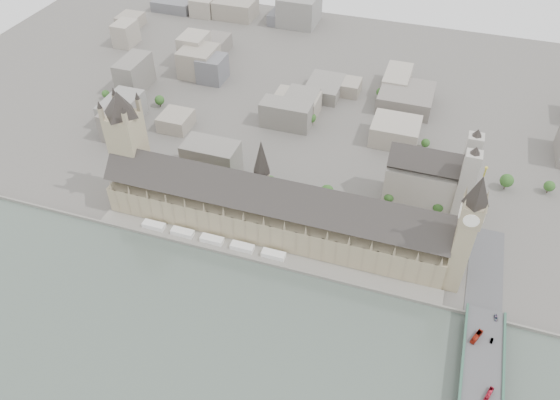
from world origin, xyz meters
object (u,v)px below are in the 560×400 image
(victoria_tower, at_px, (128,142))
(red_bus_south, at_px, (489,394))
(car_silver, at_px, (492,341))
(elizabeth_tower, at_px, (468,227))
(westminster_abbey, at_px, (431,178))
(car_approach, at_px, (496,318))
(red_bus_north, at_px, (477,337))
(palace_of_westminster, at_px, (272,210))

(victoria_tower, relative_size, red_bus_south, 10.00)
(red_bus_south, bearing_deg, car_silver, 109.23)
(elizabeth_tower, distance_m, red_bus_south, 101.86)
(westminster_abbey, distance_m, car_approach, 129.79)
(westminster_abbey, bearing_deg, red_bus_north, -71.25)
(car_silver, bearing_deg, elizabeth_tower, 132.49)
(red_bus_south, bearing_deg, car_approach, 107.51)
(victoria_tower, distance_m, red_bus_north, 289.86)
(victoria_tower, height_order, red_bus_south, victoria_tower)
(red_bus_north, xyz_separation_m, car_approach, (11.36, 19.66, -0.96))
(palace_of_westminster, xyz_separation_m, westminster_abbey, (110.92, 75.30, 2.38))
(palace_of_westminster, height_order, elizabeth_tower, elizabeth_tower)
(car_approach, bearing_deg, red_bus_south, -99.13)
(elizabeth_tower, xyz_separation_m, red_bus_north, (18.85, -48.26, -46.15))
(red_bus_north, distance_m, car_silver, 9.51)
(elizabeth_tower, xyz_separation_m, victoria_tower, (-260.00, 18.00, -2.88))
(palace_of_westminster, height_order, car_approach, palace_of_westminster)
(elizabeth_tower, relative_size, car_approach, 21.45)
(palace_of_westminster, xyz_separation_m, car_silver, (166.28, -59.30, -11.78))
(palace_of_westminster, height_order, red_bus_north, palace_of_westminster)
(westminster_abbey, bearing_deg, car_silver, -67.64)
(westminster_abbey, distance_m, red_bus_north, 143.45)
(palace_of_westminster, xyz_separation_m, car_approach, (168.21, -40.30, -11.73))
(westminster_abbey, bearing_deg, car_approach, -63.64)
(car_silver, bearing_deg, red_bus_south, -78.82)
(car_silver, bearing_deg, palace_of_westminster, 172.15)
(palace_of_westminster, bearing_deg, elizabeth_tower, -4.85)
(elizabeth_tower, xyz_separation_m, car_approach, (30.21, -28.60, -47.11))
(red_bus_south, height_order, car_silver, red_bus_south)
(palace_of_westminster, xyz_separation_m, red_bus_south, (165.88, -97.96, -11.06))
(palace_of_westminster, height_order, victoria_tower, victoria_tower)
(red_bus_north, xyz_separation_m, car_silver, (9.43, 0.67, -1.00))
(westminster_abbey, height_order, red_bus_north, westminster_abbey)
(car_silver, relative_size, car_approach, 0.82)
(westminster_abbey, relative_size, red_bus_north, 5.62)
(westminster_abbey, xyz_separation_m, car_approach, (57.29, -115.60, -14.10))
(elizabeth_tower, height_order, westminster_abbey, elizabeth_tower)
(palace_of_westminster, bearing_deg, car_silver, -19.63)
(elizabeth_tower, bearing_deg, car_silver, -59.28)
(elizabeth_tower, height_order, red_bus_north, elizabeth_tower)
(westminster_abbey, height_order, car_silver, westminster_abbey)
(victoria_tower, bearing_deg, westminster_abbey, 16.50)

